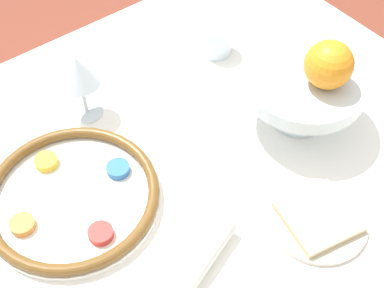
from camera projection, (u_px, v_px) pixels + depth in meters
name	position (u px, v px, depth m)	size (l,w,h in m)	color
dining_table	(175.00, 283.00, 1.24)	(1.27, 0.99, 0.75)	white
seder_plate	(72.00, 196.00, 0.93)	(0.30, 0.30, 0.03)	white
wine_glass	(78.00, 72.00, 0.99)	(0.08, 0.08, 0.15)	silver
fruit_stand	(304.00, 86.00, 0.99)	(0.23, 0.23, 0.11)	silver
orange_fruit	(329.00, 65.00, 0.93)	(0.09, 0.09, 0.09)	orange
bread_plate	(318.00, 219.00, 0.91)	(0.17, 0.17, 0.02)	beige
napkin_roll	(198.00, 261.00, 0.84)	(0.18, 0.10, 0.04)	white
cup_near	(216.00, 40.00, 1.17)	(0.07, 0.07, 0.07)	silver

